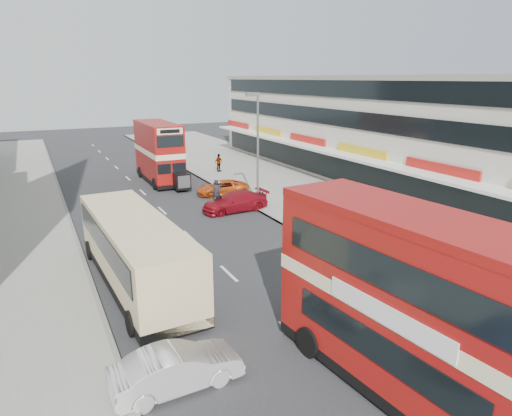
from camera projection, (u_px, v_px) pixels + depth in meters
ground at (324, 364)px, 14.95m from camera, size 160.00×160.00×0.00m
road_surface at (162, 211)px, 32.14m from camera, size 12.00×90.00×0.01m
pavement_right at (305, 191)px, 37.27m from camera, size 12.00×90.00×0.15m
kerb_left at (70, 221)px, 29.50m from camera, size 0.20×90.00×0.16m
kerb_right at (240, 200)px, 34.74m from camera, size 0.20×90.00×0.16m
commercial_row at (369, 128)px, 41.12m from camera, size 9.90×46.20×9.30m
street_lamp at (257, 141)px, 31.89m from camera, size 1.00×0.20×8.12m
bus_main at (406, 303)px, 13.05m from camera, size 3.60×9.85×5.38m
bus_second at (159, 152)px, 40.42m from camera, size 2.61×9.31×5.12m
coach at (135, 249)px, 20.25m from camera, size 3.32×11.08×2.90m
car_left_front at (177, 369)px, 13.64m from camera, size 4.05×1.55×1.32m
car_right_a at (235, 202)px, 31.86m from camera, size 4.81×2.09×1.38m
car_right_b at (222, 188)px, 36.37m from camera, size 4.36×2.39×1.16m
pedestrian_near at (311, 203)px, 30.20m from camera, size 0.73×0.56×1.78m
pedestrian_far at (219, 163)px, 44.57m from camera, size 1.11×0.78×1.75m
cyclist at (217, 200)px, 32.15m from camera, size 0.91×2.04×2.19m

